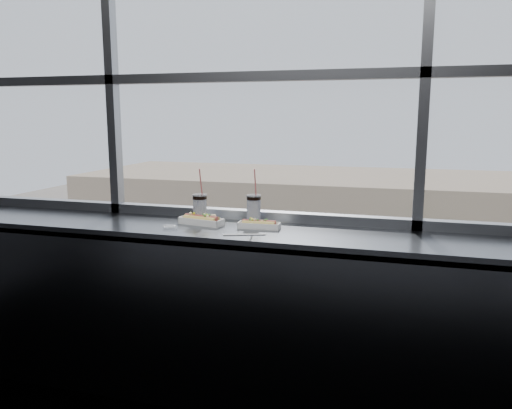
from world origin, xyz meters
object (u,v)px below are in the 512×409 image
(car_near_c, at_px, (341,402))
(pedestrian_a, at_px, (312,299))
(pedestrian_c, at_px, (472,317))
(tree_left, at_px, (265,264))
(soda_cup_right, at_px, (254,208))
(loose_straw, at_px, (244,235))
(soda_cup_left, at_px, (200,207))
(wrapper, at_px, (170,226))
(car_near_b, at_px, (190,378))
(car_far_b, at_px, (452,335))
(tree_center, at_px, (417,269))
(hotdog_tray_left, at_px, (201,220))
(hotdog_tray_right, at_px, (259,224))

(car_near_c, relative_size, pedestrian_a, 2.92)
(pedestrian_c, distance_m, tree_left, 13.06)
(soda_cup_right, distance_m, loose_straw, 0.33)
(soda_cup_left, distance_m, loose_straw, 0.45)
(wrapper, xyz_separation_m, car_near_b, (-7.34, 16.38, -10.93))
(car_far_b, bearing_deg, soda_cup_left, 173.54)
(car_near_c, distance_m, tree_center, 12.63)
(wrapper, height_order, car_near_c, wrapper)
(car_far_b, bearing_deg, car_near_c, 151.77)
(hotdog_tray_left, xyz_separation_m, pedestrian_c, (5.65, 27.63, -11.11))
(hotdog_tray_left, xyz_separation_m, car_near_c, (-0.73, 16.24, -11.00))
(wrapper, bearing_deg, tree_center, 84.91)
(soda_cup_right, height_order, car_near_b, soda_cup_right)
(soda_cup_right, xyz_separation_m, wrapper, (-0.45, -0.26, -0.09))
(hotdog_tray_left, height_order, car_near_c, hotdog_tray_left)
(hotdog_tray_right, distance_m, car_far_b, 26.87)
(soda_cup_right, distance_m, tree_left, 30.54)
(wrapper, bearing_deg, car_near_c, 92.05)
(wrapper, height_order, car_near_b, wrapper)
(soda_cup_right, xyz_separation_m, loose_straw, (0.04, -0.31, -0.10))
(soda_cup_left, distance_m, tree_left, 30.53)
(hotdog_tray_left, xyz_separation_m, car_far_b, (4.22, 24.24, -10.93))
(soda_cup_left, bearing_deg, soda_cup_right, 11.78)
(soda_cup_right, xyz_separation_m, tree_left, (-7.55, 28.12, -9.23))
(soda_cup_left, bearing_deg, hotdog_tray_right, -7.52)
(soda_cup_left, relative_size, wrapper, 3.57)
(hotdog_tray_right, relative_size, tree_left, 0.06)
(soda_cup_right, height_order, pedestrian_a, soda_cup_right)
(tree_left, bearing_deg, pedestrian_a, -10.05)
(car_near_b, xyz_separation_m, pedestrian_c, (13.13, 11.39, -0.16))
(pedestrian_c, relative_size, pedestrian_a, 0.90)
(hotdog_tray_left, relative_size, tree_center, 0.06)
(tree_left, bearing_deg, car_near_c, -61.49)
(pedestrian_c, bearing_deg, soda_cup_right, -11.00)
(loose_straw, height_order, car_far_b, loose_straw)
(hotdog_tray_right, xyz_separation_m, soda_cup_left, (-0.40, 0.05, 0.08))
(car_near_b, distance_m, pedestrian_a, 11.95)
(car_near_c, relative_size, pedestrian_c, 3.26)
(pedestrian_c, height_order, tree_left, tree_left)
(loose_straw, xyz_separation_m, pedestrian_a, (-4.29, 27.85, -10.97))
(hotdog_tray_right, height_order, wrapper, hotdog_tray_right)
(soda_cup_left, distance_m, pedestrian_c, 30.30)
(soda_cup_right, xyz_separation_m, tree_center, (2.08, 28.12, -8.68))
(soda_cup_right, bearing_deg, loose_straw, -82.97)
(hotdog_tray_right, distance_m, pedestrian_a, 30.07)
(hotdog_tray_left, height_order, pedestrian_a, hotdog_tray_left)
(hotdog_tray_left, distance_m, tree_center, 29.62)
(hotdog_tray_left, height_order, soda_cup_right, soda_cup_right)
(pedestrian_a, bearing_deg, car_near_c, -164.24)
(car_near_b, height_order, pedestrian_a, car_near_b)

